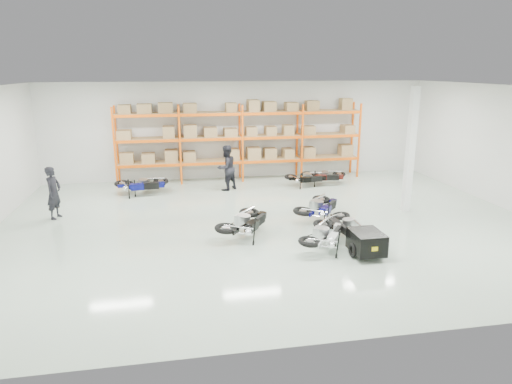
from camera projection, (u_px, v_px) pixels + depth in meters
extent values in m
plane|color=#AEC2AF|center=(270.00, 224.00, 15.43)|extent=(18.00, 18.00, 0.00)
plane|color=white|center=(271.00, 87.00, 14.24)|extent=(18.00, 18.00, 0.00)
plane|color=silver|center=(239.00, 130.00, 21.48)|extent=(18.00, 0.00, 18.00)
plane|color=silver|center=(352.00, 231.00, 8.19)|extent=(18.00, 0.00, 18.00)
cube|color=#FF5E0D|center=(115.00, 148.00, 19.69)|extent=(0.08, 0.08, 3.50)
cube|color=#FF5E0D|center=(117.00, 145.00, 20.54)|extent=(0.08, 0.08, 3.50)
cube|color=#FF5E0D|center=(180.00, 146.00, 20.17)|extent=(0.08, 0.08, 3.50)
cube|color=#FF5E0D|center=(180.00, 143.00, 21.03)|extent=(0.08, 0.08, 3.50)
cube|color=#FF5E0D|center=(243.00, 144.00, 20.66)|extent=(0.08, 0.08, 3.50)
cube|color=#FF5E0D|center=(240.00, 141.00, 21.51)|extent=(0.08, 0.08, 3.50)
cube|color=#FF5E0D|center=(302.00, 142.00, 21.15)|extent=(0.08, 0.08, 3.50)
cube|color=#FF5E0D|center=(297.00, 140.00, 22.00)|extent=(0.08, 0.08, 3.50)
cube|color=#FF5E0D|center=(359.00, 141.00, 21.63)|extent=(0.08, 0.08, 3.50)
cube|color=#FF5E0D|center=(352.00, 138.00, 22.49)|extent=(0.08, 0.08, 3.50)
cube|color=#FF5E0D|center=(149.00, 166.00, 20.15)|extent=(2.70, 0.08, 0.12)
cube|color=#FF5E0D|center=(150.00, 162.00, 21.01)|extent=(2.70, 0.08, 0.12)
cube|color=#A78456|center=(149.00, 162.00, 20.56)|extent=(2.68, 0.88, 0.02)
cube|color=#A78456|center=(149.00, 157.00, 20.50)|extent=(2.40, 0.70, 0.44)
cube|color=#FF5E0D|center=(212.00, 164.00, 20.64)|extent=(2.70, 0.08, 0.12)
cube|color=#FF5E0D|center=(211.00, 160.00, 21.49)|extent=(2.70, 0.08, 0.12)
cube|color=#A78456|center=(211.00, 160.00, 21.05)|extent=(2.68, 0.88, 0.02)
cube|color=#A78456|center=(211.00, 155.00, 20.99)|extent=(2.40, 0.70, 0.44)
cube|color=#FF5E0D|center=(273.00, 161.00, 21.13)|extent=(2.70, 0.08, 0.12)
cube|color=#FF5E0D|center=(269.00, 158.00, 21.98)|extent=(2.70, 0.08, 0.12)
cube|color=#A78456|center=(271.00, 158.00, 21.54)|extent=(2.68, 0.88, 0.02)
cube|color=#A78456|center=(271.00, 153.00, 21.47)|extent=(2.40, 0.70, 0.44)
cube|color=#FF5E0D|center=(330.00, 159.00, 21.61)|extent=(2.70, 0.08, 0.12)
cube|color=#FF5E0D|center=(324.00, 156.00, 22.47)|extent=(2.70, 0.08, 0.12)
cube|color=#A78456|center=(327.00, 156.00, 22.02)|extent=(2.68, 0.88, 0.02)
cube|color=#A78456|center=(327.00, 151.00, 21.96)|extent=(2.40, 0.70, 0.44)
cube|color=#FF5E0D|center=(147.00, 141.00, 19.87)|extent=(2.70, 0.08, 0.12)
cube|color=#FF5E0D|center=(148.00, 138.00, 20.72)|extent=(2.70, 0.08, 0.12)
cube|color=#A78456|center=(148.00, 138.00, 20.27)|extent=(2.68, 0.88, 0.02)
cube|color=#A78456|center=(147.00, 133.00, 20.21)|extent=(2.40, 0.70, 0.44)
cube|color=#FF5E0D|center=(212.00, 140.00, 20.35)|extent=(2.70, 0.08, 0.12)
cube|color=#FF5E0D|center=(210.00, 137.00, 21.21)|extent=(2.70, 0.08, 0.12)
cube|color=#A78456|center=(211.00, 137.00, 20.76)|extent=(2.68, 0.88, 0.02)
cube|color=#A78456|center=(211.00, 132.00, 20.70)|extent=(2.40, 0.70, 0.44)
cube|color=#FF5E0D|center=(273.00, 138.00, 20.84)|extent=(2.70, 0.08, 0.12)
cube|color=#FF5E0D|center=(269.00, 135.00, 21.69)|extent=(2.70, 0.08, 0.12)
cube|color=#A78456|center=(271.00, 135.00, 21.25)|extent=(2.68, 0.88, 0.02)
cube|color=#A78456|center=(271.00, 130.00, 21.19)|extent=(2.40, 0.70, 0.44)
cube|color=#FF5E0D|center=(331.00, 136.00, 21.32)|extent=(2.70, 0.08, 0.12)
cube|color=#FF5E0D|center=(325.00, 134.00, 22.18)|extent=(2.70, 0.08, 0.12)
cube|color=#A78456|center=(328.00, 133.00, 21.73)|extent=(2.68, 0.88, 0.02)
cube|color=#A78456|center=(328.00, 129.00, 21.67)|extent=(2.40, 0.70, 0.44)
cube|color=#FF5E0D|center=(146.00, 116.00, 19.58)|extent=(2.70, 0.08, 0.12)
cube|color=#FF5E0D|center=(147.00, 114.00, 20.43)|extent=(2.70, 0.08, 0.12)
cube|color=#A78456|center=(146.00, 113.00, 19.98)|extent=(2.68, 0.88, 0.02)
cube|color=#A78456|center=(146.00, 108.00, 19.92)|extent=(2.40, 0.70, 0.44)
cube|color=#FF5E0D|center=(211.00, 115.00, 20.06)|extent=(2.70, 0.08, 0.12)
cube|color=#FF5E0D|center=(209.00, 113.00, 20.92)|extent=(2.70, 0.08, 0.12)
cube|color=#A78456|center=(210.00, 112.00, 20.47)|extent=(2.68, 0.88, 0.02)
cube|color=#A78456|center=(210.00, 107.00, 20.41)|extent=(2.40, 0.70, 0.44)
cube|color=#FF5E0D|center=(273.00, 114.00, 20.55)|extent=(2.70, 0.08, 0.12)
cube|color=#FF5E0D|center=(269.00, 112.00, 21.40)|extent=(2.70, 0.08, 0.12)
cube|color=#A78456|center=(271.00, 111.00, 20.96)|extent=(2.68, 0.88, 0.02)
cube|color=#A78456|center=(271.00, 106.00, 20.90)|extent=(2.40, 0.70, 0.44)
cube|color=#FF5E0D|center=(332.00, 113.00, 21.03)|extent=(2.70, 0.08, 0.12)
cube|color=#FF5E0D|center=(326.00, 111.00, 21.89)|extent=(2.70, 0.08, 0.12)
cube|color=#A78456|center=(329.00, 110.00, 21.44)|extent=(2.68, 0.88, 0.02)
cube|color=#A78456|center=(329.00, 105.00, 21.38)|extent=(2.40, 0.70, 0.44)
cube|color=white|center=(410.00, 151.00, 16.21)|extent=(0.25, 0.25, 4.50)
cube|color=black|center=(367.00, 242.00, 12.63)|extent=(0.82, 1.04, 0.59)
cube|color=yellow|center=(375.00, 249.00, 12.13)|extent=(0.17, 0.02, 0.12)
torus|color=black|center=(352.00, 250.00, 12.61)|extent=(0.09, 0.41, 0.41)
torus|color=black|center=(380.00, 248.00, 12.75)|extent=(0.09, 0.41, 0.41)
cylinder|color=black|center=(357.00, 231.00, 13.28)|extent=(0.05, 0.97, 0.04)
imported|color=black|center=(54.00, 193.00, 15.77)|extent=(0.63, 0.78, 1.84)
imported|color=black|center=(226.00, 168.00, 19.45)|extent=(1.19, 1.15, 1.94)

